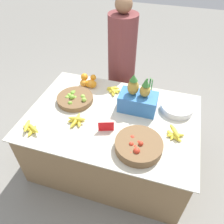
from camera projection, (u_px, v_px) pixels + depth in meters
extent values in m
plane|color=gray|center=(112.00, 158.00, 2.54)|extent=(12.00, 12.00, 0.00)
cube|color=olive|center=(112.00, 139.00, 2.31)|extent=(1.55, 1.09, 0.66)
cube|color=beige|center=(112.00, 116.00, 2.09)|extent=(1.62, 1.13, 0.01)
cylinder|color=brown|center=(75.00, 99.00, 2.23)|extent=(0.37, 0.37, 0.05)
sphere|color=#89BC42|center=(84.00, 100.00, 2.16)|extent=(0.05, 0.05, 0.05)
sphere|color=#6BA333|center=(76.00, 103.00, 2.18)|extent=(0.05, 0.05, 0.05)
sphere|color=#89BC42|center=(67.00, 98.00, 2.22)|extent=(0.04, 0.04, 0.04)
sphere|color=#6BA333|center=(72.00, 97.00, 2.24)|extent=(0.04, 0.04, 0.04)
sphere|color=#6BA333|center=(75.00, 98.00, 2.22)|extent=(0.05, 0.05, 0.05)
sphere|color=#7AB238|center=(72.00, 97.00, 2.19)|extent=(0.05, 0.05, 0.05)
sphere|color=#7AB238|center=(70.00, 103.00, 2.14)|extent=(0.04, 0.04, 0.04)
sphere|color=#6BA333|center=(74.00, 93.00, 2.29)|extent=(0.05, 0.05, 0.05)
sphere|color=#89BC42|center=(69.00, 95.00, 2.23)|extent=(0.05, 0.05, 0.05)
sphere|color=#89BC42|center=(83.00, 97.00, 2.22)|extent=(0.05, 0.05, 0.05)
sphere|color=#6BA333|center=(73.00, 93.00, 2.26)|extent=(0.04, 0.04, 0.04)
sphere|color=#89BC42|center=(70.00, 98.00, 2.22)|extent=(0.05, 0.05, 0.05)
sphere|color=#7AB238|center=(73.00, 93.00, 2.28)|extent=(0.05, 0.05, 0.05)
sphere|color=#89BC42|center=(79.00, 94.00, 2.30)|extent=(0.04, 0.04, 0.04)
cylinder|color=brown|center=(139.00, 145.00, 1.77)|extent=(0.39, 0.39, 0.08)
sphere|color=red|center=(131.00, 144.00, 1.73)|extent=(0.04, 0.04, 0.04)
sphere|color=red|center=(138.00, 146.00, 1.78)|extent=(0.04, 0.04, 0.04)
sphere|color=red|center=(144.00, 135.00, 1.86)|extent=(0.05, 0.05, 0.05)
sphere|color=red|center=(137.00, 151.00, 1.67)|extent=(0.05, 0.05, 0.05)
sphere|color=red|center=(132.00, 138.00, 1.79)|extent=(0.04, 0.04, 0.04)
sphere|color=red|center=(139.00, 147.00, 1.77)|extent=(0.04, 0.04, 0.04)
sphere|color=red|center=(135.00, 136.00, 1.82)|extent=(0.04, 0.04, 0.04)
sphere|color=red|center=(135.00, 148.00, 1.72)|extent=(0.04, 0.04, 0.04)
sphere|color=red|center=(136.00, 152.00, 1.73)|extent=(0.04, 0.04, 0.04)
sphere|color=red|center=(141.00, 144.00, 1.72)|extent=(0.04, 0.04, 0.04)
sphere|color=red|center=(142.00, 145.00, 1.79)|extent=(0.05, 0.05, 0.05)
sphere|color=red|center=(148.00, 146.00, 1.76)|extent=(0.05, 0.05, 0.05)
sphere|color=red|center=(139.00, 143.00, 1.75)|extent=(0.04, 0.04, 0.04)
sphere|color=red|center=(134.00, 157.00, 1.67)|extent=(0.04, 0.04, 0.04)
sphere|color=red|center=(129.00, 151.00, 1.72)|extent=(0.04, 0.04, 0.04)
sphere|color=red|center=(131.00, 154.00, 1.68)|extent=(0.05, 0.05, 0.05)
sphere|color=red|center=(147.00, 143.00, 1.81)|extent=(0.04, 0.04, 0.04)
sphere|color=orange|center=(93.00, 84.00, 2.40)|extent=(0.08, 0.08, 0.08)
sphere|color=orange|center=(89.00, 84.00, 2.41)|extent=(0.08, 0.08, 0.08)
sphere|color=orange|center=(91.00, 83.00, 2.42)|extent=(0.07, 0.07, 0.07)
sphere|color=orange|center=(91.00, 84.00, 2.40)|extent=(0.08, 0.08, 0.08)
sphere|color=orange|center=(84.00, 83.00, 2.42)|extent=(0.08, 0.08, 0.08)
sphere|color=orange|center=(93.00, 78.00, 2.43)|extent=(0.07, 0.07, 0.07)
sphere|color=orange|center=(84.00, 77.00, 2.41)|extent=(0.08, 0.08, 0.08)
cylinder|color=silver|center=(177.00, 108.00, 2.12)|extent=(0.31, 0.31, 0.07)
cube|color=red|center=(106.00, 127.00, 1.91)|extent=(0.13, 0.05, 0.10)
cube|color=#3370B7|center=(138.00, 102.00, 2.10)|extent=(0.36, 0.22, 0.17)
ellipsoid|color=#B28E38|center=(133.00, 87.00, 2.00)|extent=(0.11, 0.11, 0.15)
cone|color=#387A33|center=(134.00, 78.00, 1.93)|extent=(0.07, 0.07, 0.06)
ellipsoid|color=#B28E38|center=(145.00, 91.00, 1.99)|extent=(0.10, 0.10, 0.11)
cone|color=#387A33|center=(146.00, 82.00, 1.93)|extent=(0.07, 0.07, 0.08)
cylinder|color=#4C8E42|center=(151.00, 88.00, 2.25)|extent=(0.01, 0.01, 0.19)
cylinder|color=#4C8E42|center=(151.00, 88.00, 2.26)|extent=(0.01, 0.01, 0.19)
cylinder|color=#428438|center=(150.00, 86.00, 2.28)|extent=(0.01, 0.01, 0.19)
cylinder|color=#428438|center=(147.00, 86.00, 2.28)|extent=(0.01, 0.01, 0.19)
cylinder|color=#428438|center=(149.00, 86.00, 2.29)|extent=(0.01, 0.01, 0.19)
cylinder|color=#4C8E42|center=(152.00, 87.00, 2.27)|extent=(0.01, 0.01, 0.19)
ellipsoid|color=yellow|center=(75.00, 123.00, 1.99)|extent=(0.07, 0.14, 0.03)
ellipsoid|color=yellow|center=(74.00, 121.00, 2.01)|extent=(0.12, 0.08, 0.03)
ellipsoid|color=yellow|center=(79.00, 121.00, 2.01)|extent=(0.10, 0.15, 0.03)
ellipsoid|color=yellow|center=(77.00, 120.00, 2.01)|extent=(0.16, 0.10, 0.04)
ellipsoid|color=yellow|center=(77.00, 119.00, 2.00)|extent=(0.03, 0.16, 0.03)
ellipsoid|color=yellow|center=(77.00, 119.00, 1.99)|extent=(0.16, 0.06, 0.04)
ellipsoid|color=yellow|center=(113.00, 93.00, 2.32)|extent=(0.06, 0.12, 0.04)
ellipsoid|color=yellow|center=(115.00, 91.00, 2.34)|extent=(0.14, 0.09, 0.03)
ellipsoid|color=yellow|center=(114.00, 90.00, 2.36)|extent=(0.04, 0.15, 0.04)
ellipsoid|color=yellow|center=(112.00, 91.00, 2.35)|extent=(0.15, 0.06, 0.03)
ellipsoid|color=yellow|center=(113.00, 88.00, 2.35)|extent=(0.14, 0.06, 0.03)
ellipsoid|color=yellow|center=(113.00, 90.00, 2.33)|extent=(0.10, 0.12, 0.03)
ellipsoid|color=yellow|center=(28.00, 127.00, 1.95)|extent=(0.11, 0.09, 0.03)
ellipsoid|color=yellow|center=(30.00, 130.00, 1.93)|extent=(0.15, 0.05, 0.03)
ellipsoid|color=yellow|center=(32.00, 131.00, 1.92)|extent=(0.04, 0.13, 0.03)
ellipsoid|color=yellow|center=(29.00, 129.00, 1.93)|extent=(0.15, 0.08, 0.03)
ellipsoid|color=yellow|center=(33.00, 128.00, 1.91)|extent=(0.16, 0.10, 0.03)
ellipsoid|color=yellow|center=(27.00, 126.00, 1.93)|extent=(0.08, 0.15, 0.03)
ellipsoid|color=yellow|center=(174.00, 137.00, 1.87)|extent=(0.14, 0.09, 0.03)
ellipsoid|color=yellow|center=(175.00, 135.00, 1.88)|extent=(0.16, 0.08, 0.03)
ellipsoid|color=yellow|center=(173.00, 136.00, 1.87)|extent=(0.14, 0.11, 0.03)
ellipsoid|color=yellow|center=(174.00, 135.00, 1.88)|extent=(0.07, 0.14, 0.03)
ellipsoid|color=yellow|center=(174.00, 129.00, 1.89)|extent=(0.10, 0.12, 0.03)
ellipsoid|color=yellow|center=(175.00, 132.00, 1.86)|extent=(0.10, 0.13, 0.04)
cylinder|color=brown|center=(122.00, 69.00, 2.73)|extent=(0.33, 0.33, 1.33)
sphere|color=#896042|center=(124.00, 4.00, 2.22)|extent=(0.18, 0.18, 0.18)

